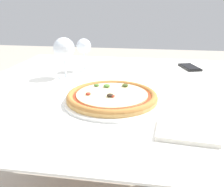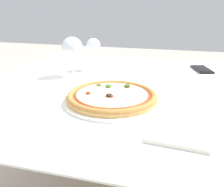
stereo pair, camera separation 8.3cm
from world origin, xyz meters
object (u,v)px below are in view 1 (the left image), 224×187
wine_glass_far_left (64,49)px  cell_phone (190,67)px  wine_glass_far_right (84,47)px  fork (7,110)px  dining_table (111,105)px  pizza_plate (112,97)px

wine_glass_far_left → cell_phone: bearing=24.4°
wine_glass_far_left → cell_phone: size_ratio=1.12×
wine_glass_far_right → cell_phone: (0.52, 0.13, -0.11)m
wine_glass_far_right → fork: bearing=-102.5°
wine_glass_far_right → wine_glass_far_left: bearing=-112.4°
wine_glass_far_left → fork: bearing=-98.9°
dining_table → pizza_plate: (0.03, -0.17, 0.10)m
fork → wine_glass_far_right: wine_glass_far_right is taller
pizza_plate → cell_phone: (0.32, 0.52, -0.01)m
dining_table → wine_glass_far_left: bearing=157.9°
fork → wine_glass_far_right: (0.11, 0.51, 0.11)m
pizza_plate → wine_glass_far_right: wine_glass_far_right is taller
pizza_plate → cell_phone: size_ratio=2.05×
fork → wine_glass_far_left: size_ratio=0.96×
dining_table → fork: bearing=-134.0°
pizza_plate → wine_glass_far_left: (-0.25, 0.26, 0.11)m
wine_glass_far_left → cell_phone: wine_glass_far_left is taller
wine_glass_far_right → pizza_plate: bearing=-63.0°
pizza_plate → fork: 0.33m
fork → wine_glass_far_right: 0.54m
pizza_plate → wine_glass_far_right: (-0.20, 0.39, 0.10)m
dining_table → wine_glass_far_left: size_ratio=6.33×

